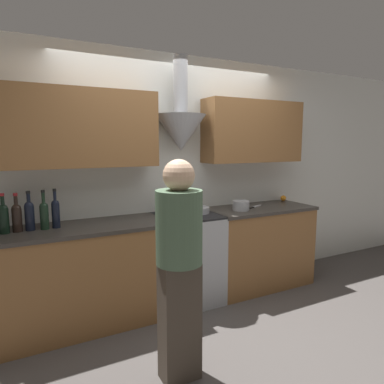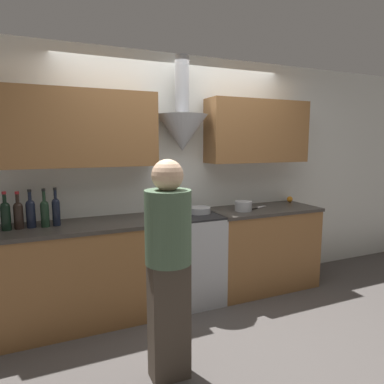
% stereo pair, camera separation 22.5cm
% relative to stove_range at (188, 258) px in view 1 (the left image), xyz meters
% --- Properties ---
extents(ground_plane, '(12.00, 12.00, 0.00)m').
position_rel_stove_range_xyz_m(ground_plane, '(0.00, -0.36, -0.47)').
color(ground_plane, '#4C4744').
extents(wall_back, '(8.40, 0.53, 2.60)m').
position_rel_stove_range_xyz_m(wall_back, '(-0.05, 0.26, 1.01)').
color(wall_back, silver).
rests_on(wall_back, ground_plane).
extents(counter_left, '(1.55, 0.62, 0.94)m').
position_rel_stove_range_xyz_m(counter_left, '(-1.07, -0.00, -0.00)').
color(counter_left, brown).
rests_on(counter_left, ground_plane).
extents(counter_right, '(1.25, 0.62, 0.94)m').
position_rel_stove_range_xyz_m(counter_right, '(0.93, -0.00, -0.00)').
color(counter_right, brown).
rests_on(counter_right, ground_plane).
extents(stove_range, '(0.62, 0.60, 0.94)m').
position_rel_stove_range_xyz_m(stove_range, '(0.00, 0.00, 0.00)').
color(stove_range, '#A8AAAF').
rests_on(stove_range, ground_plane).
extents(wine_bottle_1, '(0.08, 0.08, 0.33)m').
position_rel_stove_range_xyz_m(wine_bottle_1, '(-1.66, 0.03, 0.60)').
color(wine_bottle_1, black).
rests_on(wine_bottle_1, counter_left).
extents(wine_bottle_2, '(0.08, 0.08, 0.33)m').
position_rel_stove_range_xyz_m(wine_bottle_2, '(-1.57, 0.04, 0.60)').
color(wine_bottle_2, black).
rests_on(wine_bottle_2, counter_left).
extents(wine_bottle_3, '(0.08, 0.08, 0.34)m').
position_rel_stove_range_xyz_m(wine_bottle_3, '(-1.47, 0.04, 0.60)').
color(wine_bottle_3, black).
rests_on(wine_bottle_3, counter_left).
extents(wine_bottle_4, '(0.07, 0.07, 0.34)m').
position_rel_stove_range_xyz_m(wine_bottle_4, '(-1.36, 0.02, 0.60)').
color(wine_bottle_4, black).
rests_on(wine_bottle_4, counter_left).
extents(wine_bottle_5, '(0.07, 0.07, 0.34)m').
position_rel_stove_range_xyz_m(wine_bottle_5, '(-1.27, 0.04, 0.60)').
color(wine_bottle_5, black).
rests_on(wine_bottle_5, counter_left).
extents(stock_pot, '(0.24, 0.24, 0.13)m').
position_rel_stove_range_xyz_m(stock_pot, '(-0.14, 0.04, 0.53)').
color(stock_pot, '#A8AAAF').
rests_on(stock_pot, stove_range).
extents(mixing_bowl, '(0.23, 0.23, 0.06)m').
position_rel_stove_range_xyz_m(mixing_bowl, '(0.14, 0.02, 0.50)').
color(mixing_bowl, '#A8AAAF').
rests_on(mixing_bowl, stove_range).
extents(orange_fruit, '(0.07, 0.07, 0.07)m').
position_rel_stove_range_xyz_m(orange_fruit, '(1.47, 0.19, 0.50)').
color(orange_fruit, orange).
rests_on(orange_fruit, counter_right).
extents(saucepan, '(0.19, 0.19, 0.11)m').
position_rel_stove_range_xyz_m(saucepan, '(0.63, -0.06, 0.52)').
color(saucepan, '#A8AAAF').
rests_on(saucepan, counter_right).
extents(chefs_knife, '(0.26, 0.15, 0.01)m').
position_rel_stove_range_xyz_m(chefs_knife, '(0.89, 0.02, 0.47)').
color(chefs_knife, silver).
rests_on(chefs_knife, counter_right).
extents(person_foreground_left, '(0.32, 0.32, 1.57)m').
position_rel_stove_range_xyz_m(person_foreground_left, '(-0.60, -1.06, 0.40)').
color(person_foreground_left, '#473D33').
rests_on(person_foreground_left, ground_plane).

